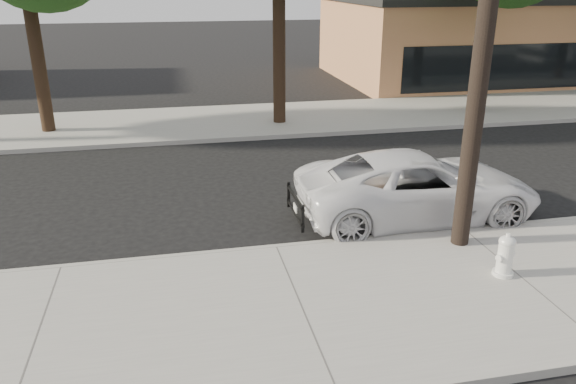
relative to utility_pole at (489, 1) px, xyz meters
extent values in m
plane|color=black|center=(-3.60, 2.70, -4.70)|extent=(120.00, 120.00, 0.00)
cube|color=gray|center=(-3.60, -1.60, -4.62)|extent=(90.00, 4.40, 0.15)
cube|color=gray|center=(-3.60, 11.20, -4.62)|extent=(90.00, 5.00, 0.15)
cube|color=#9E9B93|center=(-3.60, 0.60, -4.62)|extent=(90.00, 0.12, 0.16)
cube|color=tan|center=(12.40, 18.70, -2.70)|extent=(18.00, 10.00, 4.00)
cylinder|color=black|center=(0.00, 0.00, -0.05)|extent=(0.34, 0.34, 9.00)
cylinder|color=black|center=(-9.60, 10.90, -2.42)|extent=(0.44, 0.44, 4.25)
cylinder|color=black|center=(-1.60, 10.50, -2.17)|extent=(0.44, 0.44, 4.75)
cylinder|color=black|center=(6.40, 10.80, -2.35)|extent=(0.44, 0.44, 4.40)
imported|color=white|center=(-0.19, 1.69, -3.95)|extent=(5.39, 2.54, 1.49)
cylinder|color=white|center=(0.12, -1.35, -4.51)|extent=(0.36, 0.36, 0.07)
cylinder|color=white|center=(0.12, -1.35, -4.23)|extent=(0.27, 0.27, 0.63)
ellipsoid|color=white|center=(0.12, -1.35, -3.90)|extent=(0.30, 0.30, 0.21)
cylinder|color=white|center=(0.12, -1.35, -4.17)|extent=(0.41, 0.26, 0.13)
cylinder|color=white|center=(0.12, -1.35, -4.17)|extent=(0.22, 0.25, 0.16)
camera|label=1|loc=(-5.40, -9.13, 0.39)|focal=35.00mm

